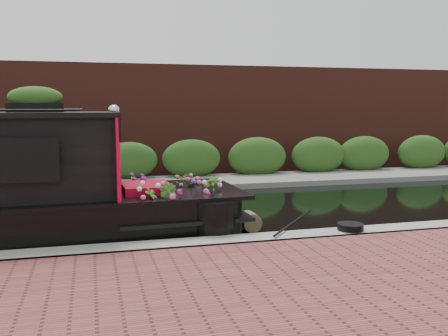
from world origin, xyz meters
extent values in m
plane|color=black|center=(0.00, 0.00, 0.00)|extent=(80.00, 80.00, 0.00)
cube|color=gray|center=(0.00, -3.30, 0.00)|extent=(40.00, 0.60, 0.50)
cube|color=slate|center=(0.00, 4.20, 0.00)|extent=(40.00, 2.40, 0.34)
cube|color=#284E1A|center=(0.00, 5.10, 0.00)|extent=(40.00, 1.10, 2.80)
cube|color=#51241B|center=(0.00, 7.20, 0.00)|extent=(40.00, 1.00, 8.00)
cube|color=#B00725|center=(-0.70, -1.89, 1.57)|extent=(0.14, 1.92, 1.48)
cube|color=black|center=(-2.16, -2.87, 1.65)|extent=(0.99, 0.07, 0.60)
cube|color=#B00725|center=(-0.13, -1.89, 0.77)|extent=(0.91, 1.02, 0.55)
sphere|color=silver|center=(-0.69, -2.04, 2.43)|extent=(0.20, 0.20, 0.20)
sphere|color=silver|center=(-0.69, -1.74, 2.43)|extent=(0.20, 0.20, 0.20)
cube|color=black|center=(-2.03, -1.89, 2.47)|extent=(0.96, 0.33, 0.16)
ellipsoid|color=orange|center=(-2.03, -1.89, 2.69)|extent=(1.04, 0.32, 0.26)
imported|color=#30581D|center=(-0.12, -2.59, 0.80)|extent=(0.35, 0.39, 0.61)
imported|color=#30581D|center=(0.19, -2.64, 0.82)|extent=(0.45, 0.46, 0.65)
imported|color=#30581D|center=(0.79, -1.36, 0.79)|extent=(0.58, 0.51, 0.60)
imported|color=#30581D|center=(1.07, -2.16, 0.84)|extent=(0.52, 0.52, 0.69)
imported|color=#30581D|center=(-0.26, -1.03, 0.82)|extent=(0.32, 0.40, 0.66)
cylinder|color=brown|center=(1.94, -1.89, 0.19)|extent=(0.38, 0.41, 0.38)
cylinder|color=black|center=(3.43, -3.25, 0.31)|extent=(0.48, 0.48, 0.12)
camera|label=1|loc=(-1.11, -11.26, 2.50)|focal=40.00mm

